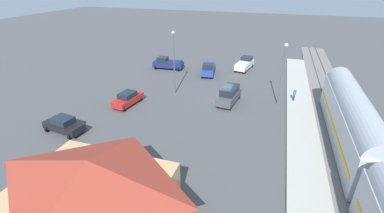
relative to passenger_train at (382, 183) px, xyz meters
name	(u,v)px	position (x,y,z in m)	size (l,w,h in m)	color
ground_plane	(222,100)	(14.00, -15.71, -2.86)	(200.00, 200.00, 0.00)	#4C4C4F
railway_track	(335,114)	(0.00, -15.71, -2.76)	(4.80, 70.00, 0.30)	slate
platform	(300,109)	(4.00, -15.71, -2.71)	(3.20, 46.00, 0.30)	#B7B2A8
passenger_train	(382,183)	(0.00, 0.00, 0.00)	(2.93, 37.43, 4.98)	#ADB2BC
station_building	(93,190)	(18.00, 6.28, -0.24)	(10.28, 7.99, 5.02)	tan
pedestrian_on_platform	(295,94)	(4.79, -17.85, -1.58)	(0.36, 0.36, 1.71)	#23284C
pickup_white	(245,64)	(12.97, -30.08, -1.83)	(2.94, 5.67, 2.14)	white
suv_charcoal	(229,95)	(12.97, -15.14, -1.71)	(2.57, 5.11, 2.22)	#47494F
sedan_black	(64,125)	(28.45, -2.39, -1.98)	(4.71, 2.72, 1.74)	black
sedan_red	(128,99)	(25.41, -10.44, -1.98)	(2.46, 4.72, 1.74)	red
pickup_blue	(208,69)	(18.47, -25.36, -1.83)	(2.79, 5.64, 2.14)	#283D9E
pickup_navy	(168,63)	(26.29, -26.03, -1.83)	(5.53, 2.80, 2.14)	navy
light_pole_near_platform	(283,68)	(6.80, -16.67, 2.16)	(0.44, 0.44, 8.02)	#515156
light_pole_lot_center	(174,56)	(20.96, -15.92, 2.59)	(0.44, 0.44, 8.82)	#515156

